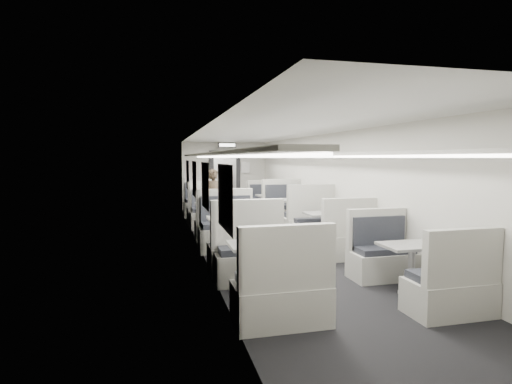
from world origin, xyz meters
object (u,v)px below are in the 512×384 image
booth_right_a (271,207)px  booth_left_a (205,207)px  passenger (214,198)px  booth_right_c (327,230)px  booth_left_b (214,218)px  booth_right_d (411,269)px  exit_sign (227,145)px  booth_right_b (296,215)px  booth_left_c (235,239)px  booth_left_d (263,270)px  vestibule_door (225,180)px

booth_right_a → booth_left_a: bearing=176.7°
passenger → booth_right_c: bearing=-72.5°
booth_left_a → passenger: bearing=-83.1°
booth_right_c → passenger: bearing=120.8°
booth_left_b → booth_right_a: (2.00, 1.95, -0.01)m
booth_right_d → passenger: bearing=107.5°
booth_left_a → passenger: size_ratio=1.47×
booth_right_d → exit_sign: size_ratio=3.20×
booth_right_d → exit_sign: 9.22m
booth_right_d → passenger: (-1.87, 5.92, 0.42)m
booth_right_c → booth_right_d: size_ratio=1.07×
booth_right_b → exit_sign: (-1.00, 4.29, 1.86)m
booth_left_c → exit_sign: (1.00, 6.68, 1.87)m
booth_left_d → booth_right_b: size_ratio=0.91×
booth_left_d → exit_sign: (1.00, 8.67, 1.90)m
passenger → vestibule_door: 3.65m
booth_left_a → booth_right_a: (2.00, -0.11, -0.03)m
booth_left_b → passenger: (0.13, 0.95, 0.39)m
booth_right_b → booth_right_c: booth_right_b is taller
booth_left_d → passenger: (0.13, 5.63, 0.39)m
booth_right_b → booth_right_d: size_ratio=1.19×
booth_left_a → exit_sign: bearing=62.7°
booth_left_a → vestibule_door: 2.70m
vestibule_door → exit_sign: (0.00, -0.49, 1.24)m
booth_left_b → booth_left_c: size_ratio=0.94×
booth_left_d → booth_right_c: bearing=51.4°
booth_left_a → exit_sign: 2.87m
booth_left_c → passenger: size_ratio=1.47×
booth_left_b → booth_left_d: bearing=-90.0°
booth_right_c → booth_right_d: booth_right_c is taller
exit_sign → booth_left_d: bearing=-96.6°
booth_right_a → booth_right_b: (0.00, -2.24, 0.05)m
exit_sign → booth_left_b: bearing=-104.0°
booth_right_b → vestibule_door: bearing=101.8°
booth_right_c → passenger: passenger is taller
passenger → exit_sign: bearing=60.8°
passenger → exit_sign: 3.50m
booth_left_c → exit_sign: bearing=81.5°
booth_right_d → vestibule_door: vestibule_door is taller
booth_left_a → booth_right_a: booth_left_a is taller
booth_left_b → passenger: size_ratio=1.38×
booth_right_b → passenger: bearing=146.4°
booth_left_d → exit_sign: 8.93m
booth_left_a → booth_right_b: (2.00, -2.35, 0.02)m
booth_right_d → passenger: 6.22m
booth_left_a → exit_sign: size_ratio=3.66×
booth_right_a → booth_right_c: (0.00, -4.12, 0.01)m
booth_left_a → vestibule_door: vestibule_door is taller
booth_left_c → passenger: 3.66m
booth_left_c → booth_left_d: booth_left_c is taller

